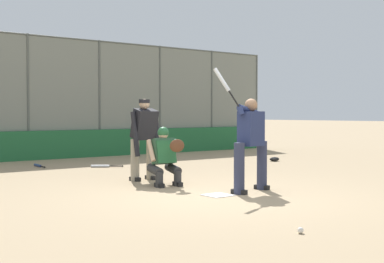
{
  "coord_description": "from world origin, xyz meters",
  "views": [
    {
      "loc": [
        5.82,
        6.84,
        1.38
      ],
      "look_at": [
        -0.22,
        -1.0,
        1.05
      ],
      "focal_mm": 50.0,
      "sensor_mm": 36.0,
      "label": 1
    }
  ],
  "objects": [
    {
      "name": "baseball_loose",
      "position": [
        1.1,
        2.76,
        0.04
      ],
      "size": [
        0.07,
        0.07,
        0.07
      ],
      "primitive_type": "sphere",
      "color": "white",
      "rests_on": "ground_plane"
    },
    {
      "name": "spare_bat_near_backstop",
      "position": [
        0.55,
        -6.52,
        0.03
      ],
      "size": [
        0.11,
        0.82,
        0.07
      ],
      "rotation": [
        0.0,
        0.0,
        4.64
      ],
      "color": "black",
      "rests_on": "ground_plane"
    },
    {
      "name": "backstop_fence",
      "position": [
        0.0,
        -8.66,
        1.96
      ],
      "size": [
        18.93,
        0.08,
        3.74
      ],
      "color": "#515651",
      "rests_on": "ground_plane"
    },
    {
      "name": "ground_plane",
      "position": [
        0.0,
        0.0,
        0.0
      ],
      "size": [
        160.0,
        160.0,
        0.0
      ],
      "primitive_type": "plane",
      "color": "tan"
    },
    {
      "name": "umpire_home",
      "position": [
        -0.12,
        -2.48,
        0.9
      ],
      "size": [
        0.69,
        0.43,
        1.68
      ],
      "rotation": [
        0.0,
        0.0,
        0.04
      ],
      "color": "gray",
      "rests_on": "ground_plane"
    },
    {
      "name": "fielding_glove_on_dirt",
      "position": [
        -5.51,
        -3.93,
        0.06
      ],
      "size": [
        0.33,
        0.25,
        0.12
      ],
      "color": "black",
      "rests_on": "ground_plane"
    },
    {
      "name": "catcher_behind_plate",
      "position": [
        0.01,
        -1.54,
        0.58
      ],
      "size": [
        0.62,
        0.75,
        1.13
      ],
      "rotation": [
        0.0,
        0.0,
        -0.15
      ],
      "color": "#333333",
      "rests_on": "ground_plane"
    },
    {
      "name": "spare_bat_third_base_side",
      "position": [
        -0.7,
        -5.37,
        0.03
      ],
      "size": [
        0.71,
        0.5,
        0.07
      ],
      "rotation": [
        0.0,
        0.0,
        5.69
      ],
      "color": "black",
      "rests_on": "ground_plane"
    },
    {
      "name": "padding_wall",
      "position": [
        0.0,
        -8.56,
        0.43
      ],
      "size": [
        18.47,
        0.18,
        0.87
      ],
      "primitive_type": "cube",
      "color": "#236638",
      "rests_on": "ground_plane"
    },
    {
      "name": "home_plate_marker",
      "position": [
        0.0,
        0.0,
        0.01
      ],
      "size": [
        0.43,
        0.43,
        0.01
      ],
      "primitive_type": "cube",
      "color": "white",
      "rests_on": "ground_plane"
    },
    {
      "name": "batter_at_plate",
      "position": [
        -0.74,
        0.02,
        0.9
      ],
      "size": [
        1.11,
        0.54,
        2.18
      ],
      "rotation": [
        0.0,
        0.0,
        0.23
      ],
      "color": "#2D334C",
      "rests_on": "ground_plane"
    }
  ]
}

